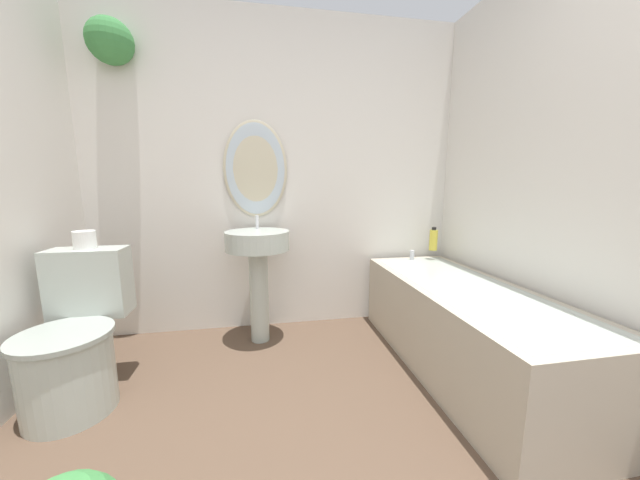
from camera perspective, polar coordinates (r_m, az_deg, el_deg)
wall_back at (r=2.57m, az=-8.52°, el=12.11°), size 2.91×0.29×2.40m
wall_right at (r=2.10m, az=38.77°, el=9.52°), size 0.06×2.41×2.40m
toilet at (r=2.15m, az=-37.45°, el=-14.45°), size 0.43×0.60×0.78m
pedestal_sink at (r=2.33m, az=-10.97°, el=-3.16°), size 0.45×0.45×0.91m
bathtub at (r=2.22m, az=24.14°, el=-13.73°), size 0.65×1.64×0.61m
shampoo_bottle at (r=2.77m, az=19.51°, el=0.06°), size 0.06×0.06×0.19m
toilet_paper_roll at (r=2.20m, az=-36.34°, el=0.02°), size 0.11×0.11×0.10m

